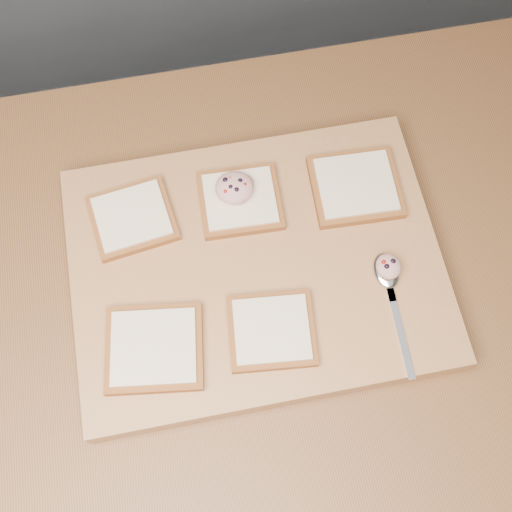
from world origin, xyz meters
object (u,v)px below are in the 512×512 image
(tuna_salad_dollop, at_px, (234,187))
(cutting_board, at_px, (256,267))
(bread_far_center, at_px, (240,201))
(spoon, at_px, (388,279))

(tuna_salad_dollop, bearing_deg, cutting_board, -84.20)
(cutting_board, height_order, tuna_salad_dollop, tuna_salad_dollop)
(cutting_board, relative_size, tuna_salad_dollop, 9.43)
(bread_far_center, bearing_deg, cutting_board, -86.95)
(bread_far_center, bearing_deg, spoon, -41.29)
(cutting_board, distance_m, tuna_salad_dollop, 0.11)
(tuna_salad_dollop, height_order, spoon, tuna_salad_dollop)
(bread_far_center, distance_m, spoon, 0.23)
(tuna_salad_dollop, xyz_separation_m, spoon, (0.18, -0.16, -0.02))
(spoon, bearing_deg, bread_far_center, 138.71)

